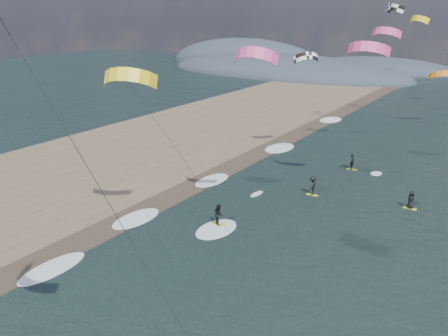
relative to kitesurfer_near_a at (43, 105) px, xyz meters
The scene contains 7 objects.
wet_sand_strip 25.14m from the kitesurfer_near_a, 137.98° to the left, with size 3.00×240.00×0.00m, color #382D23.
coastal_hills 122.65m from the kitesurfer_near_a, 113.38° to the left, with size 80.00×41.00×15.00m.
kitesurfer_near_a is the anchor object (origin of this frame).
kitesurfer_near_b 21.24m from the kitesurfer_near_a, 122.32° to the left, with size 7.12×8.75×13.28m.
far_kitesurfers 36.29m from the kitesurfer_near_a, 94.59° to the left, with size 9.39×9.99×1.76m.
bg_kite_field 58.85m from the kitesurfer_near_a, 93.39° to the left, with size 14.13×69.75×9.97m.
shoreline_surf 27.42m from the kitesurfer_near_a, 127.39° to the left, with size 2.40×79.40×0.11m.
Camera 1 is at (14.61, -12.41, 16.55)m, focal length 40.00 mm.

